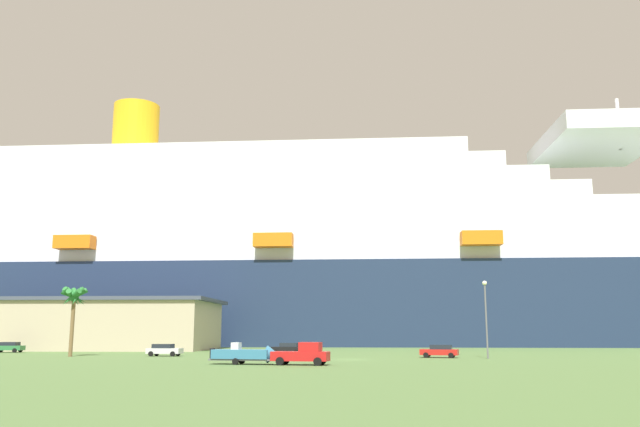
{
  "coord_description": "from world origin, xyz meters",
  "views": [
    {
      "loc": [
        5.47,
        -76.76,
        3.35
      ],
      "look_at": [
        -8.38,
        37.89,
        24.35
      ],
      "focal_mm": 36.13,
      "sensor_mm": 36.0,
      "label": 1
    }
  ],
  "objects_px": {
    "parked_car_red_hatchback": "(440,351)",
    "parked_car_silver_sedan": "(164,350)",
    "parked_car_green_wagon": "(8,347)",
    "parked_car_black_coupe": "(288,348)",
    "palm_tree": "(74,300)",
    "cruise_ship": "(277,264)",
    "pickup_truck": "(303,354)",
    "street_lamp": "(486,309)",
    "small_boat_on_trailer": "(248,355)"
  },
  "relations": [
    {
      "from": "parked_car_red_hatchback",
      "to": "parked_car_silver_sedan",
      "type": "bearing_deg",
      "value": 178.93
    },
    {
      "from": "parked_car_green_wagon",
      "to": "parked_car_black_coupe",
      "type": "bearing_deg",
      "value": -2.5
    },
    {
      "from": "palm_tree",
      "to": "parked_car_silver_sedan",
      "type": "height_order",
      "value": "palm_tree"
    },
    {
      "from": "cruise_ship",
      "to": "palm_tree",
      "type": "bearing_deg",
      "value": -103.3
    },
    {
      "from": "pickup_truck",
      "to": "parked_car_black_coupe",
      "type": "height_order",
      "value": "pickup_truck"
    },
    {
      "from": "palm_tree",
      "to": "parked_car_red_hatchback",
      "type": "bearing_deg",
      "value": 2.55
    },
    {
      "from": "parked_car_green_wagon",
      "to": "cruise_ship",
      "type": "bearing_deg",
      "value": 56.77
    },
    {
      "from": "parked_car_silver_sedan",
      "to": "parked_car_red_hatchback",
      "type": "relative_size",
      "value": 0.93
    },
    {
      "from": "parked_car_black_coupe",
      "to": "street_lamp",
      "type": "bearing_deg",
      "value": -23.78
    },
    {
      "from": "street_lamp",
      "to": "parked_car_black_coupe",
      "type": "xyz_separation_m",
      "value": [
        -26.38,
        11.62,
        -5.12
      ]
    },
    {
      "from": "palm_tree",
      "to": "parked_car_silver_sedan",
      "type": "relative_size",
      "value": 1.98
    },
    {
      "from": "parked_car_red_hatchback",
      "to": "parked_car_black_coupe",
      "type": "distance_m",
      "value": 23.02
    },
    {
      "from": "parked_car_red_hatchback",
      "to": "parked_car_black_coupe",
      "type": "relative_size",
      "value": 1.06
    },
    {
      "from": "cruise_ship",
      "to": "pickup_truck",
      "type": "distance_m",
      "value": 84.16
    },
    {
      "from": "parked_car_silver_sedan",
      "to": "parked_car_red_hatchback",
      "type": "height_order",
      "value": "same"
    },
    {
      "from": "street_lamp",
      "to": "parked_car_silver_sedan",
      "type": "bearing_deg",
      "value": 176.7
    },
    {
      "from": "small_boat_on_trailer",
      "to": "parked_car_green_wagon",
      "type": "height_order",
      "value": "small_boat_on_trailer"
    },
    {
      "from": "parked_car_green_wagon",
      "to": "parked_car_silver_sedan",
      "type": "xyz_separation_m",
      "value": [
        29.05,
        -11.16,
        0.0
      ]
    },
    {
      "from": "palm_tree",
      "to": "parked_car_green_wagon",
      "type": "bearing_deg",
      "value": 141.4
    },
    {
      "from": "parked_car_red_hatchback",
      "to": "parked_car_black_coupe",
      "type": "bearing_deg",
      "value": 154.51
    },
    {
      "from": "parked_car_black_coupe",
      "to": "small_boat_on_trailer",
      "type": "bearing_deg",
      "value": -88.45
    },
    {
      "from": "small_boat_on_trailer",
      "to": "street_lamp",
      "type": "height_order",
      "value": "street_lamp"
    },
    {
      "from": "pickup_truck",
      "to": "small_boat_on_trailer",
      "type": "relative_size",
      "value": 0.71
    },
    {
      "from": "palm_tree",
      "to": "parked_car_red_hatchback",
      "type": "xyz_separation_m",
      "value": [
        47.34,
        2.11,
        -6.42
      ]
    },
    {
      "from": "cruise_ship",
      "to": "parked_car_black_coupe",
      "type": "bearing_deg",
      "value": -77.36
    },
    {
      "from": "pickup_truck",
      "to": "parked_car_green_wagon",
      "type": "xyz_separation_m",
      "value": [
        -50.43,
        30.85,
        -0.21
      ]
    },
    {
      "from": "parked_car_silver_sedan",
      "to": "street_lamp",
      "type": "bearing_deg",
      "value": -3.3
    },
    {
      "from": "cruise_ship",
      "to": "parked_car_black_coupe",
      "type": "height_order",
      "value": "cruise_ship"
    },
    {
      "from": "small_boat_on_trailer",
      "to": "palm_tree",
      "type": "xyz_separation_m",
      "value": [
        -27.33,
        16.38,
        6.3
      ]
    },
    {
      "from": "small_boat_on_trailer",
      "to": "street_lamp",
      "type": "distance_m",
      "value": 31.02
    },
    {
      "from": "street_lamp",
      "to": "parked_car_silver_sedan",
      "type": "distance_m",
      "value": 41.73
    },
    {
      "from": "cruise_ship",
      "to": "parked_car_green_wagon",
      "type": "relative_size",
      "value": 58.89
    },
    {
      "from": "palm_tree",
      "to": "parked_car_green_wagon",
      "type": "height_order",
      "value": "palm_tree"
    },
    {
      "from": "street_lamp",
      "to": "parked_car_green_wagon",
      "type": "distance_m",
      "value": 71.87
    },
    {
      "from": "palm_tree",
      "to": "street_lamp",
      "type": "xyz_separation_m",
      "value": [
        52.94,
        0.4,
        -1.3
      ]
    },
    {
      "from": "parked_car_red_hatchback",
      "to": "small_boat_on_trailer",
      "type": "bearing_deg",
      "value": -137.25
    },
    {
      "from": "cruise_ship",
      "to": "parked_car_green_wagon",
      "type": "xyz_separation_m",
      "value": [
        -32.48,
        -49.57,
        -17.32
      ]
    },
    {
      "from": "parked_car_red_hatchback",
      "to": "parked_car_green_wagon",
      "type": "bearing_deg",
      "value": 169.66
    },
    {
      "from": "palm_tree",
      "to": "parked_car_green_wagon",
      "type": "distance_m",
      "value": 23.25
    },
    {
      "from": "small_boat_on_trailer",
      "to": "palm_tree",
      "type": "bearing_deg",
      "value": 149.06
    },
    {
      "from": "cruise_ship",
      "to": "pickup_truck",
      "type": "relative_size",
      "value": 49.09
    },
    {
      "from": "palm_tree",
      "to": "pickup_truck",
      "type": "bearing_deg",
      "value": -27.16
    },
    {
      "from": "street_lamp",
      "to": "parked_car_red_hatchback",
      "type": "xyz_separation_m",
      "value": [
        -5.6,
        1.71,
        -5.12
      ]
    },
    {
      "from": "pickup_truck",
      "to": "palm_tree",
      "type": "bearing_deg",
      "value": 152.84
    },
    {
      "from": "small_boat_on_trailer",
      "to": "palm_tree",
      "type": "distance_m",
      "value": 32.48
    },
    {
      "from": "street_lamp",
      "to": "parked_car_red_hatchback",
      "type": "bearing_deg",
      "value": 162.97
    },
    {
      "from": "small_boat_on_trailer",
      "to": "palm_tree",
      "type": "height_order",
      "value": "palm_tree"
    },
    {
      "from": "pickup_truck",
      "to": "parked_car_silver_sedan",
      "type": "relative_size",
      "value": 1.27
    },
    {
      "from": "palm_tree",
      "to": "parked_car_green_wagon",
      "type": "relative_size",
      "value": 1.88
    },
    {
      "from": "cruise_ship",
      "to": "parked_car_black_coupe",
      "type": "relative_size",
      "value": 61.22
    }
  ]
}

